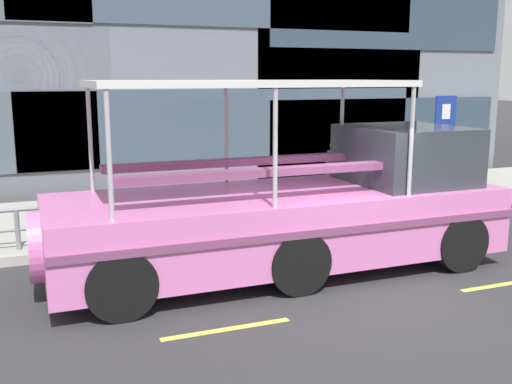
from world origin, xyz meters
name	(u,v)px	position (x,y,z in m)	size (l,w,h in m)	color
ground_plane	(349,285)	(0.00, 0.00, 0.00)	(120.00, 120.00, 0.00)	#333335
sidewalk	(234,209)	(0.00, 5.60, 0.09)	(32.00, 4.80, 0.18)	#A8A59E
curb_edge	(274,233)	(0.00, 3.11, 0.09)	(32.00, 0.18, 0.18)	#B2ADA3
lane_centreline	(380,304)	(0.00, -0.90, 0.00)	(25.80, 0.12, 0.01)	#DBD64C
curb_guardrail	(230,204)	(-0.84, 3.45, 0.71)	(12.45, 0.09, 0.78)	gray
parking_sign	(444,131)	(4.84, 3.86, 2.00)	(0.60, 0.12, 2.68)	#4C4F54
duck_tour_boat	(308,208)	(-0.21, 1.11, 1.06)	(9.62, 2.63, 3.26)	pink
pedestrian_near_bow	(334,167)	(2.22, 4.58, 1.16)	(0.47, 0.22, 1.62)	#47423D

